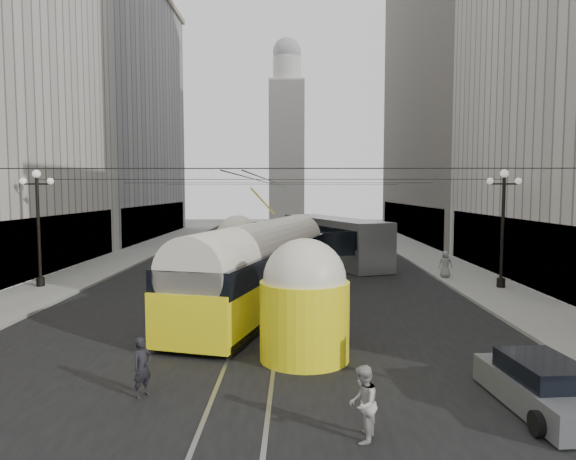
{
  "coord_description": "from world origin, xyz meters",
  "views": [
    {
      "loc": [
        1.4,
        -9.69,
        5.43
      ],
      "look_at": [
        1.07,
        14.87,
        3.51
      ],
      "focal_mm": 32.0,
      "sensor_mm": 36.0,
      "label": 1
    }
  ],
  "objects_px": {
    "pedestrian_crossing_b": "(363,404)",
    "sedan_grey": "(542,387)",
    "streetcar": "(261,266)",
    "pedestrian_crossing_a": "(142,367)",
    "pedestrian_sidewalk_right": "(445,264)",
    "city_bus": "(333,238)"
  },
  "relations": [
    {
      "from": "pedestrian_crossing_a",
      "to": "pedestrian_crossing_b",
      "type": "bearing_deg",
      "value": -80.27
    },
    {
      "from": "pedestrian_crossing_a",
      "to": "pedestrian_crossing_b",
      "type": "distance_m",
      "value": 5.94
    },
    {
      "from": "city_bus",
      "to": "pedestrian_crossing_a",
      "type": "xyz_separation_m",
      "value": [
        -6.83,
        -25.13,
        -1.04
      ]
    },
    {
      "from": "streetcar",
      "to": "pedestrian_sidewalk_right",
      "type": "relative_size",
      "value": 10.87
    },
    {
      "from": "pedestrian_crossing_b",
      "to": "sedan_grey",
      "type": "bearing_deg",
      "value": 126.32
    },
    {
      "from": "pedestrian_crossing_a",
      "to": "pedestrian_sidewalk_right",
      "type": "bearing_deg",
      "value": -3.65
    },
    {
      "from": "streetcar",
      "to": "city_bus",
      "type": "height_order",
      "value": "streetcar"
    },
    {
      "from": "pedestrian_sidewalk_right",
      "to": "pedestrian_crossing_b",
      "type": "bearing_deg",
      "value": 87.23
    },
    {
      "from": "city_bus",
      "to": "sedan_grey",
      "type": "bearing_deg",
      "value": -82.77
    },
    {
      "from": "city_bus",
      "to": "pedestrian_sidewalk_right",
      "type": "xyz_separation_m",
      "value": [
        6.28,
        -7.37,
        -0.87
      ]
    },
    {
      "from": "sedan_grey",
      "to": "pedestrian_crossing_a",
      "type": "bearing_deg",
      "value": 176.1
    },
    {
      "from": "streetcar",
      "to": "pedestrian_crossing_a",
      "type": "bearing_deg",
      "value": -103.15
    },
    {
      "from": "streetcar",
      "to": "pedestrian_crossing_a",
      "type": "distance_m",
      "value": 10.73
    },
    {
      "from": "city_bus",
      "to": "pedestrian_crossing_a",
      "type": "height_order",
      "value": "city_bus"
    },
    {
      "from": "pedestrian_crossing_a",
      "to": "pedestrian_sidewalk_right",
      "type": "relative_size",
      "value": 0.98
    },
    {
      "from": "streetcar",
      "to": "pedestrian_crossing_b",
      "type": "height_order",
      "value": "streetcar"
    },
    {
      "from": "streetcar",
      "to": "sedan_grey",
      "type": "distance_m",
      "value": 13.54
    },
    {
      "from": "streetcar",
      "to": "pedestrian_crossing_a",
      "type": "relative_size",
      "value": 11.1
    },
    {
      "from": "sedan_grey",
      "to": "pedestrian_crossing_a",
      "type": "height_order",
      "value": "pedestrian_crossing_a"
    },
    {
      "from": "pedestrian_crossing_a",
      "to": "pedestrian_crossing_b",
      "type": "xyz_separation_m",
      "value": [
        5.47,
        -2.32,
        0.04
      ]
    },
    {
      "from": "city_bus",
      "to": "pedestrian_crossing_b",
      "type": "distance_m",
      "value": 27.51
    },
    {
      "from": "pedestrian_crossing_a",
      "to": "streetcar",
      "type": "bearing_deg",
      "value": 19.62
    }
  ]
}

